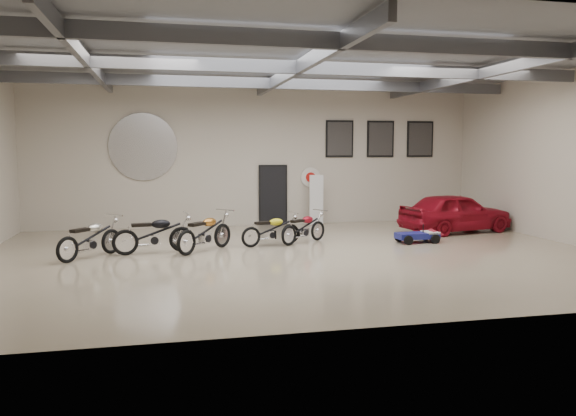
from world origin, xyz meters
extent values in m
cube|color=tan|center=(0.00, 0.00, 0.00)|extent=(16.00, 12.00, 0.01)
cube|color=gray|center=(0.00, 0.00, 5.00)|extent=(16.00, 12.00, 0.01)
cube|color=beige|center=(0.00, 6.00, 2.50)|extent=(16.00, 0.02, 5.00)
cube|color=beige|center=(8.00, 0.00, 2.50)|extent=(0.02, 12.00, 5.00)
cube|color=black|center=(0.50, 5.95, 1.05)|extent=(0.92, 0.08, 2.10)
imported|color=maroon|center=(6.00, 2.80, 0.65)|extent=(2.25, 4.05, 1.30)
camera|label=1|loc=(-3.36, -13.87, 2.72)|focal=35.00mm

